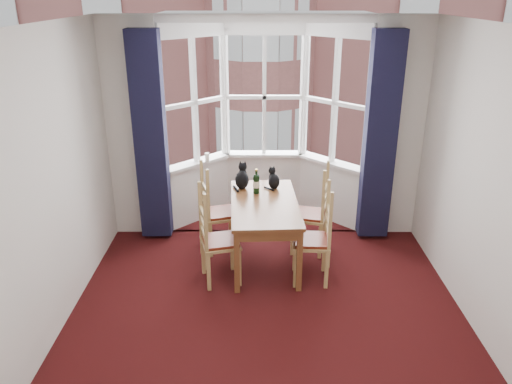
{
  "coord_description": "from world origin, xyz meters",
  "views": [
    {
      "loc": [
        -0.1,
        -3.89,
        3.06
      ],
      "look_at": [
        -0.11,
        1.05,
        1.05
      ],
      "focal_mm": 35.0,
      "sensor_mm": 36.0,
      "label": 1
    }
  ],
  "objects_px": {
    "chair_right_near": "(319,242)",
    "candle_tall": "(207,157)",
    "cat_left": "(242,178)",
    "cat_right": "(274,180)",
    "dining_table": "(264,210)",
    "wine_bottle": "(256,183)",
    "chair_left_far": "(213,215)",
    "chair_right_far": "(317,216)",
    "chair_left_near": "(212,243)"
  },
  "relations": [
    {
      "from": "chair_left_near",
      "to": "cat_left",
      "type": "height_order",
      "value": "cat_left"
    },
    {
      "from": "chair_left_near",
      "to": "candle_tall",
      "type": "xyz_separation_m",
      "value": [
        -0.19,
        1.63,
        0.46
      ]
    },
    {
      "from": "dining_table",
      "to": "candle_tall",
      "type": "relative_size",
      "value": 12.05
    },
    {
      "from": "chair_left_far",
      "to": "wine_bottle",
      "type": "distance_m",
      "value": 0.69
    },
    {
      "from": "cat_left",
      "to": "cat_right",
      "type": "height_order",
      "value": "cat_left"
    },
    {
      "from": "chair_left_far",
      "to": "candle_tall",
      "type": "bearing_deg",
      "value": 98.89
    },
    {
      "from": "chair_left_near",
      "to": "cat_right",
      "type": "height_order",
      "value": "cat_right"
    },
    {
      "from": "chair_right_near",
      "to": "cat_right",
      "type": "xyz_separation_m",
      "value": [
        -0.48,
        0.87,
        0.4
      ]
    },
    {
      "from": "dining_table",
      "to": "chair_left_near",
      "type": "height_order",
      "value": "chair_left_near"
    },
    {
      "from": "wine_bottle",
      "to": "dining_table",
      "type": "bearing_deg",
      "value": -71.61
    },
    {
      "from": "candle_tall",
      "to": "wine_bottle",
      "type": "bearing_deg",
      "value": -52.82
    },
    {
      "from": "dining_table",
      "to": "wine_bottle",
      "type": "distance_m",
      "value": 0.38
    },
    {
      "from": "chair_left_near",
      "to": "cat_left",
      "type": "distance_m",
      "value": 1.05
    },
    {
      "from": "chair_right_near",
      "to": "cat_left",
      "type": "relative_size",
      "value": 2.74
    },
    {
      "from": "chair_right_near",
      "to": "chair_right_far",
      "type": "relative_size",
      "value": 1.0
    },
    {
      "from": "chair_right_far",
      "to": "cat_right",
      "type": "relative_size",
      "value": 3.32
    },
    {
      "from": "chair_left_far",
      "to": "chair_right_far",
      "type": "xyz_separation_m",
      "value": [
        1.28,
        -0.04,
        0.0
      ]
    },
    {
      "from": "chair_left_near",
      "to": "cat_right",
      "type": "bearing_deg",
      "value": 52.14
    },
    {
      "from": "dining_table",
      "to": "wine_bottle",
      "type": "bearing_deg",
      "value": 108.39
    },
    {
      "from": "chair_left_far",
      "to": "chair_right_near",
      "type": "height_order",
      "value": "same"
    },
    {
      "from": "chair_right_near",
      "to": "chair_right_far",
      "type": "bearing_deg",
      "value": 86.18
    },
    {
      "from": "cat_left",
      "to": "chair_right_near",
      "type": "bearing_deg",
      "value": -44.9
    },
    {
      "from": "chair_right_near",
      "to": "cat_left",
      "type": "bearing_deg",
      "value": 135.1
    },
    {
      "from": "chair_left_far",
      "to": "chair_right_far",
      "type": "relative_size",
      "value": 1.0
    },
    {
      "from": "wine_bottle",
      "to": "candle_tall",
      "type": "distance_m",
      "value": 1.12
    },
    {
      "from": "chair_left_far",
      "to": "chair_right_near",
      "type": "relative_size",
      "value": 1.0
    },
    {
      "from": "cat_left",
      "to": "cat_right",
      "type": "relative_size",
      "value": 1.21
    },
    {
      "from": "chair_left_near",
      "to": "chair_left_far",
      "type": "relative_size",
      "value": 1.0
    },
    {
      "from": "wine_bottle",
      "to": "cat_right",
      "type": "bearing_deg",
      "value": 37.24
    },
    {
      "from": "chair_left_near",
      "to": "cat_right",
      "type": "relative_size",
      "value": 3.32
    },
    {
      "from": "chair_left_far",
      "to": "candle_tall",
      "type": "height_order",
      "value": "candle_tall"
    },
    {
      "from": "cat_left",
      "to": "wine_bottle",
      "type": "xyz_separation_m",
      "value": [
        0.18,
        -0.17,
        0.01
      ]
    },
    {
      "from": "chair_right_near",
      "to": "cat_left",
      "type": "height_order",
      "value": "cat_left"
    },
    {
      "from": "chair_right_far",
      "to": "chair_left_far",
      "type": "bearing_deg",
      "value": 178.43
    },
    {
      "from": "chair_right_near",
      "to": "cat_right",
      "type": "distance_m",
      "value": 1.07
    },
    {
      "from": "chair_right_far",
      "to": "wine_bottle",
      "type": "xyz_separation_m",
      "value": [
        -0.74,
        0.04,
        0.43
      ]
    },
    {
      "from": "chair_left_far",
      "to": "candle_tall",
      "type": "relative_size",
      "value": 7.53
    },
    {
      "from": "dining_table",
      "to": "cat_right",
      "type": "distance_m",
      "value": 0.5
    },
    {
      "from": "chair_left_far",
      "to": "chair_right_near",
      "type": "xyz_separation_m",
      "value": [
        1.23,
        -0.7,
        0.0
      ]
    },
    {
      "from": "chair_right_far",
      "to": "chair_left_near",
      "type": "bearing_deg",
      "value": -150.24
    },
    {
      "from": "chair_right_near",
      "to": "dining_table",
      "type": "bearing_deg",
      "value": 145.22
    },
    {
      "from": "candle_tall",
      "to": "dining_table",
      "type": "bearing_deg",
      "value": -56.76
    },
    {
      "from": "chair_right_far",
      "to": "candle_tall",
      "type": "bearing_deg",
      "value": 146.85
    },
    {
      "from": "cat_left",
      "to": "wine_bottle",
      "type": "bearing_deg",
      "value": -43.72
    },
    {
      "from": "cat_right",
      "to": "dining_table",
      "type": "bearing_deg",
      "value": -105.2
    },
    {
      "from": "dining_table",
      "to": "chair_left_far",
      "type": "height_order",
      "value": "chair_left_far"
    },
    {
      "from": "chair_right_near",
      "to": "candle_tall",
      "type": "height_order",
      "value": "candle_tall"
    },
    {
      "from": "dining_table",
      "to": "cat_left",
      "type": "relative_size",
      "value": 4.39
    },
    {
      "from": "chair_right_near",
      "to": "wine_bottle",
      "type": "xyz_separation_m",
      "value": [
        -0.7,
        0.7,
        0.43
      ]
    },
    {
      "from": "candle_tall",
      "to": "cat_right",
      "type": "bearing_deg",
      "value": -39.16
    }
  ]
}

